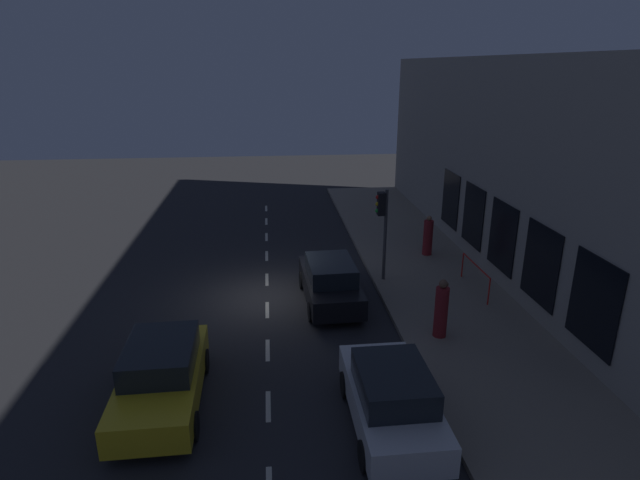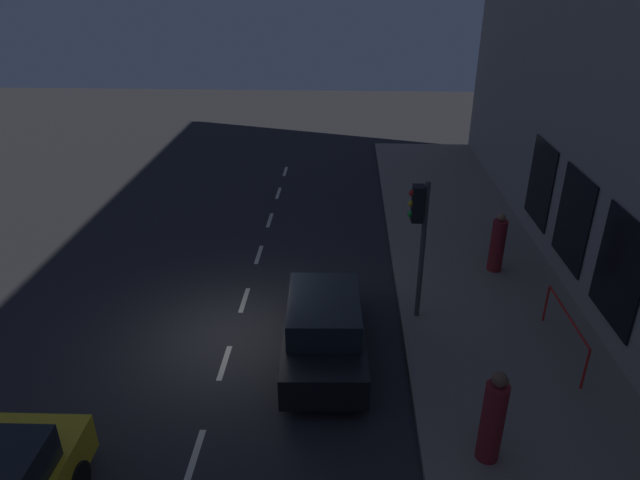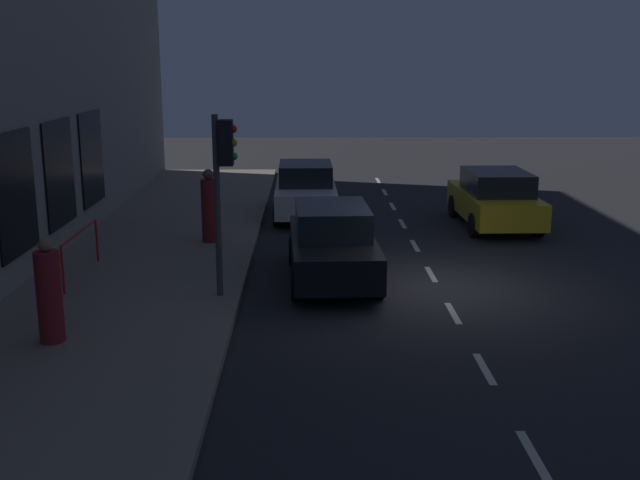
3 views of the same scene
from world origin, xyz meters
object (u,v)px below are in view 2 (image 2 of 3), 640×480
Objects in this scene: parked_car_0 at (324,326)px; pedestrian_0 at (497,245)px; traffic_light at (419,223)px; pedestrian_1 at (493,420)px.

pedestrian_0 is (4.65, 3.96, 0.14)m from parked_car_0.
traffic_light is 0.80× the size of parked_car_0.
pedestrian_1 is at bearing -46.68° from parked_car_0.
pedestrian_1 is at bearing -32.07° from pedestrian_0.
pedestrian_0 is at bearing 38.14° from parked_car_0.
traffic_light reaches higher than parked_car_0.
pedestrian_0 is at bearing 43.61° from traffic_light.
pedestrian_0 is (2.56, 2.44, -1.69)m from traffic_light.
pedestrian_1 is (2.95, -2.88, 0.20)m from parked_car_0.
parked_car_0 is at bearing -67.68° from pedestrian_0.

